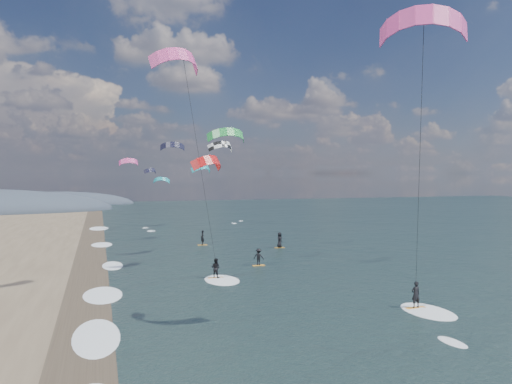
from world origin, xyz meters
name	(u,v)px	position (x,y,z in m)	size (l,w,h in m)	color
ground	(356,353)	(0.00, 0.00, 0.00)	(260.00, 260.00, 0.00)	black
wet_sand_strip	(85,316)	(-12.00, 10.00, 0.00)	(3.00, 240.00, 0.00)	#382D23
kitesurfer_near_a	(424,89)	(4.14, 0.83, 12.39)	(7.74, 9.14, 16.50)	#F69F2B
kitesurfer_near_b	(196,137)	(-4.73, 13.77, 10.75)	(6.95, 8.70, 16.74)	#F69F2B
far_kitesurfers	(254,246)	(4.02, 28.62, 0.83)	(8.87, 14.95, 1.73)	#F69F2B
bg_kite_field	(181,159)	(0.18, 51.70, 10.33)	(13.94, 68.76, 6.51)	#D83F8C
shoreline_surf	(106,296)	(-10.80, 14.75, 0.00)	(2.40, 79.40, 0.11)	white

